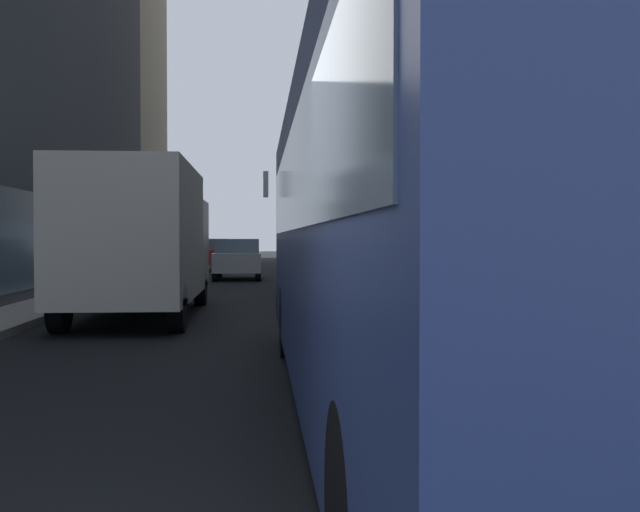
{
  "coord_description": "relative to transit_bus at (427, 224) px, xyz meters",
  "views": [
    {
      "loc": [
        -0.37,
        -2.97,
        1.65
      ],
      "look_at": [
        0.48,
        7.77,
        1.4
      ],
      "focal_mm": 43.63,
      "sensor_mm": 36.0,
      "label": 1
    }
  ],
  "objects": [
    {
      "name": "ground_plane",
      "position": [
        -1.2,
        30.79,
        -1.78
      ],
      "size": [
        120.0,
        120.0,
        0.0
      ],
      "primitive_type": "plane",
      "color": "black"
    },
    {
      "name": "sidewalk_left",
      "position": [
        -6.9,
        30.79,
        -1.7
      ],
      "size": [
        2.4,
        110.0,
        0.15
      ],
      "primitive_type": "cube",
      "color": "gray",
      "rests_on": "ground"
    },
    {
      "name": "sidewalk_right",
      "position": [
        4.5,
        30.79,
        -1.7
      ],
      "size": [
        2.4,
        110.0,
        0.15
      ],
      "primitive_type": "cube",
      "color": "#ADA89E",
      "rests_on": "ground"
    },
    {
      "name": "building_left_far",
      "position": [
        -13.1,
        40.57,
        8.52
      ],
      "size": [
        10.2,
        16.6,
        20.61
      ],
      "color": "#B2A893",
      "rests_on": "ground"
    },
    {
      "name": "building_right_far",
      "position": [
        10.7,
        50.58,
        17.23
      ],
      "size": [
        11.86,
        19.04,
        38.02
      ],
      "color": "#A0937F",
      "rests_on": "ground"
    },
    {
      "name": "transit_bus",
      "position": [
        0.0,
        0.0,
        0.0
      ],
      "size": [
        2.78,
        11.53,
        3.05
      ],
      "color": "#33478C",
      "rests_on": "ground"
    },
    {
      "name": "car_red_coupe",
      "position": [
        -4.0,
        33.45,
        -0.95
      ],
      "size": [
        1.76,
        4.48,
        1.62
      ],
      "color": "red",
      "rests_on": "ground"
    },
    {
      "name": "car_grey_wagon",
      "position": [
        1.6,
        32.02,
        -0.96
      ],
      "size": [
        1.83,
        4.12,
        1.62
      ],
      "color": "slate",
      "rests_on": "ground"
    },
    {
      "name": "car_black_suv",
      "position": [
        1.6,
        38.08,
        -0.95
      ],
      "size": [
        1.95,
        4.59,
        1.62
      ],
      "color": "black",
      "rests_on": "ground"
    },
    {
      "name": "car_yellow_taxi",
      "position": [
        0.0,
        12.82,
        -0.95
      ],
      "size": [
        1.88,
        4.45,
        1.62
      ],
      "color": "yellow",
      "rests_on": "ground"
    },
    {
      "name": "car_silver_sedan",
      "position": [
        -2.4,
        24.13,
        -0.96
      ],
      "size": [
        1.85,
        4.2,
        1.62
      ],
      "color": "#B7BABF",
      "rests_on": "ground"
    },
    {
      "name": "box_truck",
      "position": [
        -4.0,
        9.14,
        -0.11
      ],
      "size": [
        2.3,
        7.5,
        3.05
      ],
      "color": "silver",
      "rests_on": "ground"
    }
  ]
}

